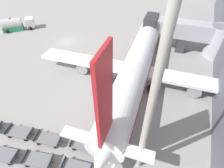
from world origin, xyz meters
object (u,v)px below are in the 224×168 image
(airplane, at_px, (138,64))
(fuel_tanker_primary, at_px, (16,25))
(baggage_dolly_row_mid_a_col_d, at_px, (76,168))
(baggage_dolly_row_mid_b_col_d, at_px, (84,144))
(baggage_dolly_row_mid_b_col_c, at_px, (48,139))
(apron_light_mast, at_px, (168,32))
(baggage_dolly_row_mid_b_col_b, at_px, (20,132))
(baggage_dolly_row_mid_a_col_b, at_px, (4,154))
(baggage_dolly_row_mid_a_col_c, at_px, (38,160))

(airplane, relative_size, fuel_tanker_primary, 5.26)
(airplane, relative_size, baggage_dolly_row_mid_a_col_d, 9.56)
(airplane, distance_m, baggage_dolly_row_mid_b_col_d, 14.72)
(fuel_tanker_primary, xyz_separation_m, baggage_dolly_row_mid_b_col_d, (31.39, -20.29, -0.82))
(baggage_dolly_row_mid_b_col_c, distance_m, apron_light_mast, 18.04)
(fuel_tanker_primary, xyz_separation_m, baggage_dolly_row_mid_a_col_d, (32.00, -22.92, -0.82))
(baggage_dolly_row_mid_b_col_b, bearing_deg, baggage_dolly_row_mid_a_col_b, -78.65)
(airplane, xyz_separation_m, fuel_tanker_primary, (-32.87, 5.84, -1.56))
(baggage_dolly_row_mid_a_col_c, height_order, baggage_dolly_row_mid_b_col_b, same)
(baggage_dolly_row_mid_a_col_d, bearing_deg, baggage_dolly_row_mid_a_col_c, -167.65)
(baggage_dolly_row_mid_a_col_d, bearing_deg, baggage_dolly_row_mid_a_col_b, -166.11)
(apron_light_mast, bearing_deg, baggage_dolly_row_mid_a_col_c, -157.18)
(baggage_dolly_row_mid_b_col_c, bearing_deg, baggage_dolly_row_mid_b_col_b, -169.67)
(baggage_dolly_row_mid_a_col_d, relative_size, baggage_dolly_row_mid_b_col_d, 1.00)
(baggage_dolly_row_mid_b_col_b, xyz_separation_m, apron_light_mast, (14.29, 2.39, 14.57))
(baggage_dolly_row_mid_a_col_b, distance_m, baggage_dolly_row_mid_b_col_d, 8.76)
(baggage_dolly_row_mid_a_col_c, height_order, baggage_dolly_row_mid_b_col_d, same)
(baggage_dolly_row_mid_a_col_d, distance_m, apron_light_mast, 15.96)
(baggage_dolly_row_mid_a_col_b, xyz_separation_m, baggage_dolly_row_mid_b_col_c, (3.22, 3.53, 0.00))
(airplane, height_order, baggage_dolly_row_mid_b_col_d, airplane)
(airplane, xyz_separation_m, baggage_dolly_row_mid_b_col_c, (-5.71, -15.54, -2.38))
(baggage_dolly_row_mid_b_col_b, height_order, baggage_dolly_row_mid_b_col_c, same)
(baggage_dolly_row_mid_a_col_b, relative_size, baggage_dolly_row_mid_a_col_c, 1.00)
(baggage_dolly_row_mid_b_col_c, xyz_separation_m, baggage_dolly_row_mid_b_col_d, (4.22, 1.09, 0.00))
(airplane, bearing_deg, baggage_dolly_row_mid_b_col_d, -95.87)
(baggage_dolly_row_mid_a_col_b, bearing_deg, fuel_tanker_primary, 133.87)
(fuel_tanker_primary, relative_size, apron_light_mast, 0.26)
(airplane, xyz_separation_m, baggage_dolly_row_mid_b_col_b, (-9.50, -16.23, -2.38))
(airplane, height_order, baggage_dolly_row_mid_b_col_c, airplane)
(baggage_dolly_row_mid_a_col_b, bearing_deg, baggage_dolly_row_mid_b_col_d, 31.81)
(baggage_dolly_row_mid_a_col_c, relative_size, baggage_dolly_row_mid_b_col_c, 1.00)
(baggage_dolly_row_mid_a_col_b, height_order, baggage_dolly_row_mid_b_col_c, same)
(fuel_tanker_primary, bearing_deg, baggage_dolly_row_mid_b_col_c, -38.21)
(baggage_dolly_row_mid_b_col_b, relative_size, apron_light_mast, 0.14)
(baggage_dolly_row_mid_b_col_b, relative_size, baggage_dolly_row_mid_b_col_d, 1.00)
(airplane, relative_size, baggage_dolly_row_mid_b_col_d, 9.56)
(airplane, xyz_separation_m, baggage_dolly_row_mid_a_col_d, (-0.87, -17.08, -2.38))
(fuel_tanker_primary, distance_m, baggage_dolly_row_mid_b_col_b, 32.16)
(baggage_dolly_row_mid_b_col_c, bearing_deg, airplane, 69.83)
(baggage_dolly_row_mid_a_col_b, relative_size, baggage_dolly_row_mid_a_col_d, 1.00)
(baggage_dolly_row_mid_b_col_c, bearing_deg, apron_light_mast, 9.19)
(baggage_dolly_row_mid_a_col_c, relative_size, baggage_dolly_row_mid_b_col_d, 1.00)
(baggage_dolly_row_mid_b_col_c, bearing_deg, baggage_dolly_row_mid_b_col_d, 14.50)
(fuel_tanker_primary, bearing_deg, airplane, -10.07)
(airplane, bearing_deg, baggage_dolly_row_mid_a_col_c, -105.75)
(baggage_dolly_row_mid_a_col_b, relative_size, baggage_dolly_row_mid_b_col_b, 1.00)
(airplane, bearing_deg, apron_light_mast, -70.92)
(baggage_dolly_row_mid_b_col_d, bearing_deg, baggage_dolly_row_mid_a_col_c, -135.35)
(baggage_dolly_row_mid_b_col_b, distance_m, baggage_dolly_row_mid_b_col_d, 8.21)
(baggage_dolly_row_mid_b_col_b, height_order, apron_light_mast, apron_light_mast)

